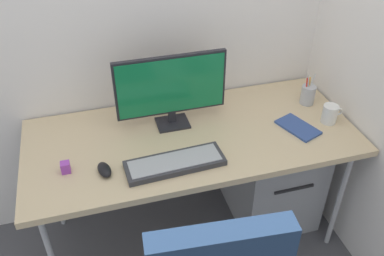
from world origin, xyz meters
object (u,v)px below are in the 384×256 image
(desk_clamp_accessory, at_px, (66,167))
(filing_cabinet, at_px, (271,174))
(keyboard, at_px, (175,163))
(coffee_mug, at_px, (330,114))
(monitor, at_px, (171,88))
(notebook, at_px, (298,127))
(pen_holder, at_px, (308,94))
(mouse, at_px, (104,170))

(desk_clamp_accessory, bearing_deg, filing_cabinet, 8.21)
(keyboard, height_order, coffee_mug, coffee_mug)
(monitor, bearing_deg, filing_cabinet, -6.95)
(notebook, distance_m, desk_clamp_accessory, 1.17)
(keyboard, bearing_deg, desk_clamp_accessory, 169.00)
(monitor, relative_size, pen_holder, 3.02)
(monitor, distance_m, keyboard, 0.39)
(pen_holder, distance_m, notebook, 0.27)
(pen_holder, distance_m, desk_clamp_accessory, 1.35)
(monitor, distance_m, coffee_mug, 0.84)
(filing_cabinet, distance_m, coffee_mug, 0.56)
(pen_holder, bearing_deg, mouse, -166.68)
(mouse, bearing_deg, coffee_mug, -8.12)
(desk_clamp_accessory, bearing_deg, notebook, 0.61)
(filing_cabinet, bearing_deg, coffee_mug, -34.71)
(filing_cabinet, xyz_separation_m, keyboard, (-0.66, -0.26, 0.47))
(monitor, bearing_deg, pen_holder, -1.41)
(coffee_mug, bearing_deg, monitor, 164.93)
(pen_holder, bearing_deg, notebook, -127.88)
(pen_holder, height_order, notebook, pen_holder)
(filing_cabinet, distance_m, monitor, 0.89)
(pen_holder, bearing_deg, desk_clamp_accessory, -170.66)
(keyboard, xyz_separation_m, coffee_mug, (0.87, 0.12, 0.04))
(filing_cabinet, height_order, coffee_mug, coffee_mug)
(mouse, xyz_separation_m, coffee_mug, (1.18, 0.08, 0.03))
(notebook, bearing_deg, desk_clamp_accessory, 159.78)
(monitor, bearing_deg, notebook, -20.09)
(notebook, height_order, desk_clamp_accessory, desk_clamp_accessory)
(pen_holder, bearing_deg, keyboard, -159.65)
(notebook, bearing_deg, pen_holder, 31.28)
(pen_holder, bearing_deg, coffee_mug, -83.19)
(monitor, relative_size, coffee_mug, 4.91)
(keyboard, height_order, notebook, keyboard)
(keyboard, relative_size, pen_holder, 2.50)
(mouse, relative_size, notebook, 0.49)
(keyboard, distance_m, notebook, 0.69)
(keyboard, relative_size, notebook, 2.14)
(filing_cabinet, relative_size, mouse, 5.68)
(keyboard, xyz_separation_m, mouse, (-0.32, 0.04, 0.00))
(coffee_mug, bearing_deg, filing_cabinet, 145.29)
(mouse, height_order, pen_holder, pen_holder)
(monitor, xyz_separation_m, mouse, (-0.39, -0.29, -0.20))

